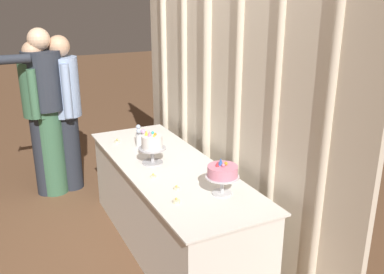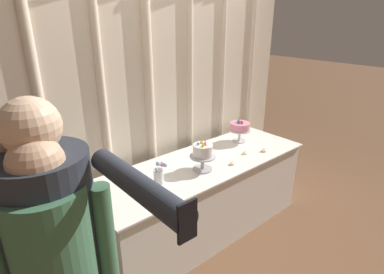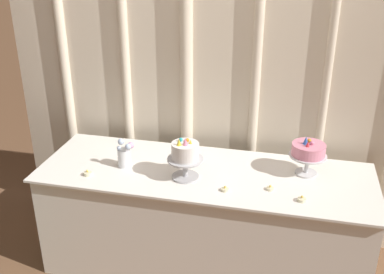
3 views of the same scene
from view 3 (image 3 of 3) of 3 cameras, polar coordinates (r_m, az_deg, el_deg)
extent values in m
plane|color=brown|center=(3.23, 1.05, -16.71)|extent=(24.00, 24.00, 0.00)
cube|color=beige|center=(3.11, 3.62, 10.44)|extent=(3.06, 0.04, 2.75)
cylinder|color=beige|center=(3.47, -15.95, 11.02)|extent=(0.08, 0.08, 2.75)
cylinder|color=beige|center=(3.27, -8.48, 10.91)|extent=(0.07, 0.07, 2.75)
cylinder|color=beige|center=(3.13, -0.73, 10.59)|extent=(0.09, 0.09, 2.75)
cylinder|color=beige|center=(3.06, 8.14, 10.00)|extent=(0.07, 0.07, 2.75)
cylinder|color=beige|center=(3.05, 16.82, 9.19)|extent=(0.06, 0.06, 2.75)
cube|color=white|center=(3.08, 1.50, -10.48)|extent=(2.07, 0.67, 0.72)
cube|color=white|center=(2.89, 1.58, -4.50)|extent=(2.12, 0.72, 0.01)
cylinder|color=#B2B2B7|center=(2.82, -0.83, -4.97)|extent=(0.17, 0.17, 0.01)
cylinder|color=#B2B2B7|center=(2.79, -0.84, -3.89)|extent=(0.03, 0.03, 0.11)
cylinder|color=#B2B2B7|center=(2.76, -0.84, -2.80)|extent=(0.22, 0.22, 0.01)
cylinder|color=white|center=(2.74, -0.85, -1.75)|extent=(0.17, 0.17, 0.10)
cone|color=yellow|center=(2.70, -0.19, -0.58)|extent=(0.02, 0.02, 0.03)
sphere|color=orange|center=(2.73, -0.57, -0.38)|extent=(0.02, 0.02, 0.02)
sphere|color=#2DB2B7|center=(2.73, -1.41, -0.33)|extent=(0.02, 0.02, 0.02)
cone|color=yellow|center=(2.68, -1.65, -0.64)|extent=(0.03, 0.03, 0.04)
cone|color=pink|center=(2.68, -0.85, -0.56)|extent=(0.03, 0.03, 0.05)
cylinder|color=silver|center=(2.95, 14.07, -4.38)|extent=(0.14, 0.14, 0.01)
cylinder|color=silver|center=(2.92, 14.20, -3.32)|extent=(0.03, 0.03, 0.11)
cylinder|color=silver|center=(2.89, 14.32, -2.26)|extent=(0.23, 0.23, 0.01)
cylinder|color=pink|center=(2.87, 14.40, -1.53)|extent=(0.21, 0.21, 0.07)
sphere|color=pink|center=(2.85, 14.82, -0.71)|extent=(0.03, 0.03, 0.03)
sphere|color=orange|center=(2.88, 14.49, -0.44)|extent=(0.03, 0.03, 0.03)
cone|color=blue|center=(2.85, 14.09, -0.40)|extent=(0.03, 0.03, 0.05)
cone|color=#DB333D|center=(2.82, 14.31, -0.83)|extent=(0.03, 0.03, 0.04)
cylinder|color=silver|center=(2.95, -8.51, -2.62)|extent=(0.08, 0.08, 0.12)
sphere|color=silver|center=(2.89, -8.91, -0.59)|extent=(0.04, 0.04, 0.04)
sphere|color=silver|center=(2.92, -9.17, -1.38)|extent=(0.03, 0.03, 0.03)
sphere|color=silver|center=(2.87, -8.03, -1.20)|extent=(0.04, 0.04, 0.04)
sphere|color=#CC9EC6|center=(2.91, -7.69, -1.04)|extent=(0.04, 0.04, 0.04)
cylinder|color=beige|center=(2.91, -12.94, -4.51)|extent=(0.05, 0.05, 0.02)
sphere|color=#F9CC4C|center=(2.90, -12.98, -4.15)|extent=(0.01, 0.01, 0.01)
cylinder|color=beige|center=(2.69, 4.15, -6.60)|extent=(0.05, 0.05, 0.02)
sphere|color=#F9CC4C|center=(2.68, 4.16, -6.26)|extent=(0.01, 0.01, 0.01)
cylinder|color=beige|center=(2.73, 9.77, -6.40)|extent=(0.04, 0.04, 0.01)
sphere|color=#F9CC4C|center=(2.72, 9.79, -6.09)|extent=(0.01, 0.01, 0.01)
cylinder|color=beige|center=(2.66, 13.59, -7.65)|extent=(0.05, 0.05, 0.02)
sphere|color=#F9CC4C|center=(2.65, 13.63, -7.29)|extent=(0.01, 0.01, 0.01)
camera|label=1|loc=(2.66, 75.58, 4.24)|focal=39.42mm
camera|label=2|loc=(2.33, -62.36, 8.36)|focal=29.41mm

